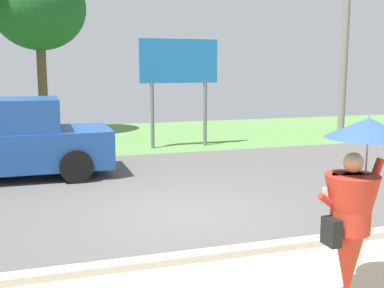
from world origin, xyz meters
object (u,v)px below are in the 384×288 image
utility_pole (345,51)px  roadside_billboard (179,69)px  tree_left_far (39,8)px  monk_pedestrian (354,208)px  pickup_truck (0,142)px

utility_pole → roadside_billboard: 6.01m
tree_left_far → roadside_billboard: bearing=-47.4°
monk_pedestrian → tree_left_far: (-3.14, 15.24, 3.74)m
monk_pedestrian → utility_pole: size_ratio=0.35×
monk_pedestrian → tree_left_far: 16.01m
monk_pedestrian → utility_pole: 12.65m
pickup_truck → monk_pedestrian: bearing=-59.1°
monk_pedestrian → roadside_billboard: bearing=82.0°
monk_pedestrian → roadside_billboard: roadside_billboard is taller
monk_pedestrian → utility_pole: bearing=53.4°
pickup_truck → roadside_billboard: bearing=31.9°
utility_pole → tree_left_far: size_ratio=0.93×
roadside_billboard → utility_pole: bearing=-3.4°
pickup_truck → roadside_billboard: roadside_billboard is taller
utility_pole → pickup_truck: bearing=-166.6°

